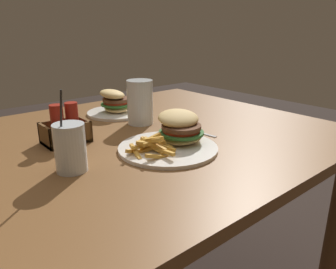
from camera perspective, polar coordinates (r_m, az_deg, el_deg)
The scene contains 7 objects.
dining_table at distance 1.10m, azimuth -4.92°, elevation -6.37°, with size 1.25×1.03×0.77m.
meal_plate_near at distance 0.93m, azimuth 1.06°, elevation -0.33°, with size 0.28×0.28×0.11m.
beer_glass at distance 1.16m, azimuth -4.88°, elevation 5.36°, with size 0.09×0.09×0.15m.
juice_glass at distance 0.81m, azimuth -16.65°, elevation -2.40°, with size 0.07×0.07×0.20m.
spoon at distance 1.10m, azimuth 3.26°, elevation 1.16°, with size 0.04×0.15×0.01m.
meal_plate_far at distance 1.30m, azimuth -9.13°, elevation 5.09°, with size 0.23×0.23×0.10m.
condiment_caddy at distance 1.01m, azimuth -17.42°, elevation 0.91°, with size 0.13×0.09×0.12m.
Camera 1 is at (-0.57, -0.82, 1.10)m, focal length 35.00 mm.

